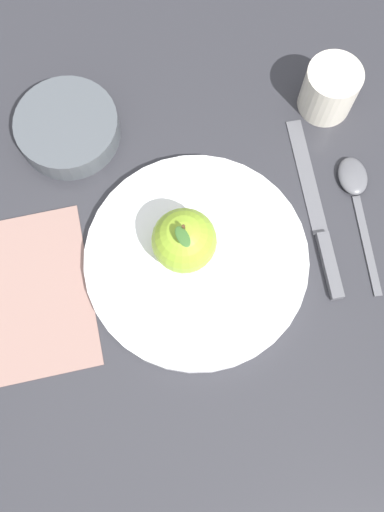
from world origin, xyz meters
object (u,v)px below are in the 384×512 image
(dinner_plate, at_px, (192,259))
(knife, at_px, (314,222))
(spoon, at_px, (351,190))
(cup, at_px, (326,87))
(linen_napkin, at_px, (28,293))
(apple, at_px, (179,240))
(side_bowl, at_px, (63,126))

(dinner_plate, relative_size, knife, 1.12)
(spoon, bearing_deg, cup, -162.19)
(dinner_plate, distance_m, linen_napkin, 0.19)
(dinner_plate, height_order, cup, cup)
(knife, relative_size, spoon, 1.32)
(dinner_plate, bearing_deg, apple, -118.14)
(side_bowl, distance_m, linen_napkin, 0.20)
(side_bowl, bearing_deg, knife, 72.74)
(knife, bearing_deg, apple, -72.30)
(dinner_plate, height_order, side_bowl, side_bowl)
(spoon, relative_size, linen_napkin, 0.90)
(dinner_plate, relative_size, side_bowl, 2.05)
(linen_napkin, bearing_deg, side_bowl, 175.35)
(cup, bearing_deg, spoon, 17.81)
(cup, distance_m, linen_napkin, 0.42)
(cup, distance_m, knife, 0.16)
(cup, relative_size, spoon, 0.38)
(apple, height_order, knife, apple)
(side_bowl, xyz_separation_m, knife, (0.09, 0.30, -0.02))
(knife, bearing_deg, dinner_plate, -67.96)
(apple, bearing_deg, side_bowl, -133.49)
(knife, height_order, spoon, spoon)
(spoon, bearing_deg, linen_napkin, -67.67)
(apple, relative_size, cup, 1.25)
(dinner_plate, distance_m, spoon, 0.20)
(apple, height_order, side_bowl, apple)
(side_bowl, distance_m, knife, 0.32)
(knife, bearing_deg, side_bowl, -107.26)
(spoon, distance_m, linen_napkin, 0.39)
(side_bowl, relative_size, spoon, 0.72)
(side_bowl, bearing_deg, apple, 46.51)
(apple, relative_size, linen_napkin, 0.43)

